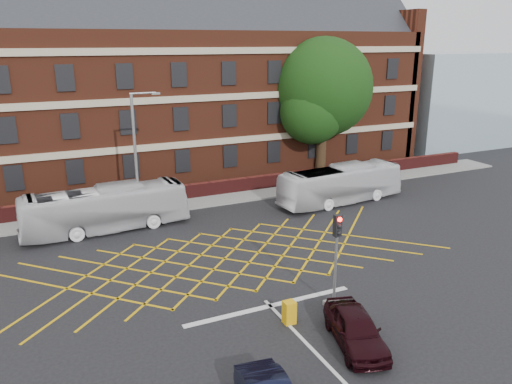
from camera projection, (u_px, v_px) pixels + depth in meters
name	position (u px, v px, depth m)	size (l,w,h in m)	color
ground	(239.00, 274.00, 25.04)	(120.00, 120.00, 0.00)	black
victorian_building	(139.00, 83.00, 41.95)	(51.00, 12.17, 20.40)	#5B2717
boundary_wall	(169.00, 194.00, 36.16)	(56.00, 0.50, 1.10)	#451312
far_pavement	(173.00, 205.00, 35.44)	(60.00, 3.00, 0.12)	slate
glass_block	(446.00, 99.00, 55.52)	(14.00, 10.00, 10.00)	#99B2BF
box_junction_hatching	(225.00, 259.00, 26.77)	(11.50, 0.12, 0.02)	#CC990C
stop_line	(270.00, 306.00, 22.00)	(8.00, 0.30, 0.02)	silver
bus_left	(106.00, 209.00, 30.43)	(2.34, 10.00, 2.79)	silver
bus_right	(341.00, 184.00, 35.74)	(2.28, 9.74, 2.71)	silver
car_maroon	(356.00, 329.00, 19.04)	(1.63, 4.04, 1.38)	black
deciduous_tree	(323.00, 94.00, 42.38)	(8.41, 8.38, 11.63)	black
traffic_light_near	(335.00, 270.00, 21.47)	(0.70, 0.70, 4.27)	slate
street_lamp	(138.00, 180.00, 31.48)	(2.25, 1.00, 8.24)	slate
utility_cabinet	(289.00, 312.00, 20.55)	(0.48, 0.44, 0.98)	#DFA10D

